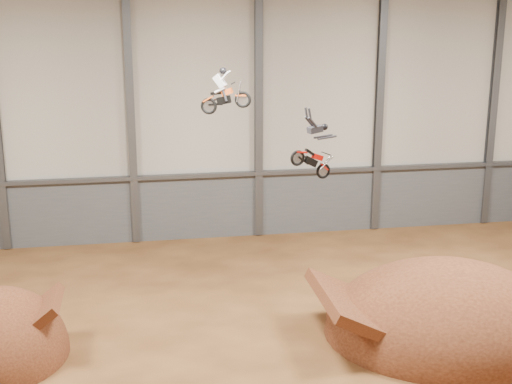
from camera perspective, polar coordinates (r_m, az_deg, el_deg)
floor at (r=25.67m, az=-1.50°, el=-14.35°), size 40.00×40.00×0.00m
back_wall at (r=37.67m, az=-4.88°, el=6.51°), size 40.00×0.10×14.00m
lower_band_back at (r=38.71m, az=-4.69°, el=-1.22°), size 39.80×0.18×3.50m
steel_rail at (r=38.10m, az=-4.73°, el=1.32°), size 39.80×0.35×0.20m
steel_column_2 at (r=37.34m, az=-9.98°, el=6.26°), size 0.40×0.36×13.90m
steel_column_3 at (r=37.90m, az=0.21°, el=6.62°), size 0.40×0.36×13.90m
steel_column_4 at (r=39.58m, az=9.83°, el=6.76°), size 0.40×0.36×13.90m
steel_column_5 at (r=42.26m, az=18.44°, el=6.73°), size 0.40×0.36×13.90m
takeoff_ramp at (r=28.37m, az=-19.81°, el=-12.26°), size 5.02×5.79×5.02m
landing_ramp at (r=29.51m, az=14.84°, el=-10.74°), size 9.55×8.45×5.51m
fmx_rider_a at (r=27.12m, az=-2.32°, el=8.36°), size 2.41×1.48×2.15m
fmx_rider_b at (r=25.95m, az=4.16°, el=3.87°), size 3.20×1.57×2.99m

